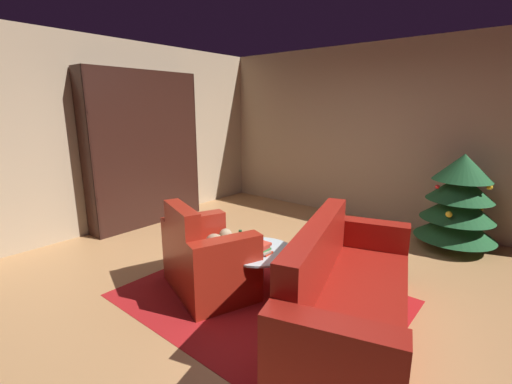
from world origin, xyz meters
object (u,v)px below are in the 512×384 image
Objects in this scene: armchair_red at (207,260)px; decorated_tree at (459,202)px; coffee_table at (258,254)px; book_stack_on_table at (260,248)px; bookshelf_unit at (151,153)px; bottle_on_table at (240,245)px; couch_red at (346,296)px.

decorated_tree reaches higher than armchair_red.
book_stack_on_table is at bearing -34.44° from coffee_table.
bottle_on_table is at bearing -17.92° from bookshelf_unit.
couch_red is at bearing 0.09° from book_stack_on_table.
bookshelf_unit reaches higher than decorated_tree.
book_stack_on_table is (-0.89, -0.00, 0.18)m from couch_red.
decorated_tree is (1.21, 2.47, 0.14)m from book_stack_on_table.
coffee_table is at bearing 145.56° from book_stack_on_table.
armchair_red is 3.22m from decorated_tree.
couch_red is at bearing -97.27° from decorated_tree.
book_stack_on_table is at bearing 32.30° from armchair_red.
book_stack_on_table is at bearing 51.57° from bottle_on_table.
armchair_red is at bearing -157.82° from bottle_on_table.
couch_red is 0.95m from coffee_table.
bottle_on_table is (-1.01, -0.15, 0.22)m from couch_red.
bookshelf_unit is at bearing 166.16° from coffee_table.
armchair_red is 0.92× the size of decorated_tree.
bottle_on_table is 2.93m from decorated_tree.
couch_red is at bearing -2.07° from coffee_table.
decorated_tree is (1.33, 2.61, 0.10)m from bottle_on_table.
coffee_table is 2.75m from decorated_tree.
decorated_tree is at bearing 62.60° from coffee_table.
armchair_red reaches higher than bottle_on_table.
coffee_table is at bearing -13.84° from bookshelf_unit.
coffee_table is at bearing 38.84° from armchair_red.
decorated_tree is at bearing 24.30° from bookshelf_unit.
couch_red is 2.51m from decorated_tree.
bookshelf_unit reaches higher than couch_red.
bottle_on_table is at bearing -128.43° from book_stack_on_table.
decorated_tree is (0.31, 2.46, 0.32)m from couch_red.
armchair_red is at bearing -168.03° from couch_red.
decorated_tree is (3.93, 1.77, -0.47)m from bookshelf_unit.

